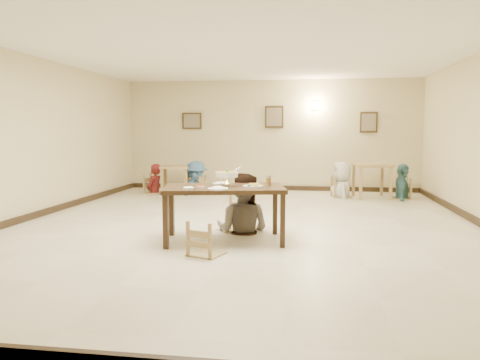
% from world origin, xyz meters
% --- Properties ---
extents(floor, '(10.00, 10.00, 0.00)m').
position_xyz_m(floor, '(0.00, 0.00, 0.00)').
color(floor, beige).
rests_on(floor, ground).
extents(ceiling, '(10.00, 10.00, 0.00)m').
position_xyz_m(ceiling, '(0.00, 0.00, 3.00)').
color(ceiling, white).
rests_on(ceiling, wall_back).
extents(wall_back, '(10.00, 0.00, 10.00)m').
position_xyz_m(wall_back, '(0.00, 5.00, 1.50)').
color(wall_back, beige).
rests_on(wall_back, floor).
extents(wall_front, '(10.00, 0.00, 10.00)m').
position_xyz_m(wall_front, '(0.00, -5.00, 1.50)').
color(wall_front, beige).
rests_on(wall_front, floor).
extents(wall_left, '(0.00, 10.00, 10.00)m').
position_xyz_m(wall_left, '(-4.00, 0.00, 1.50)').
color(wall_left, beige).
rests_on(wall_left, floor).
extents(baseboard_back, '(8.00, 0.06, 0.12)m').
position_xyz_m(baseboard_back, '(0.00, 4.97, 0.06)').
color(baseboard_back, black).
rests_on(baseboard_back, floor).
extents(baseboard_left, '(0.06, 10.00, 0.12)m').
position_xyz_m(baseboard_left, '(-3.97, 0.00, 0.06)').
color(baseboard_left, black).
rests_on(baseboard_left, floor).
extents(picture_a, '(0.55, 0.04, 0.45)m').
position_xyz_m(picture_a, '(-2.20, 4.96, 1.90)').
color(picture_a, '#342613').
rests_on(picture_a, wall_back).
extents(picture_b, '(0.50, 0.04, 0.60)m').
position_xyz_m(picture_b, '(0.10, 4.96, 2.00)').
color(picture_b, '#342613').
rests_on(picture_b, wall_back).
extents(picture_c, '(0.45, 0.04, 0.55)m').
position_xyz_m(picture_c, '(2.60, 4.96, 1.85)').
color(picture_c, '#342613').
rests_on(picture_c, wall_back).
extents(wall_sconce, '(0.16, 0.05, 0.22)m').
position_xyz_m(wall_sconce, '(1.20, 4.96, 2.30)').
color(wall_sconce, '#FFD88C').
rests_on(wall_sconce, wall_back).
extents(main_table, '(1.89, 1.30, 0.81)m').
position_xyz_m(main_table, '(-0.15, -1.16, 0.73)').
color(main_table, '#342112').
rests_on(main_table, floor).
extents(chair_far, '(0.49, 0.49, 1.04)m').
position_xyz_m(chair_far, '(-0.02, -0.34, 0.52)').
color(chair_far, tan).
rests_on(chair_far, floor).
extents(chair_near, '(0.41, 0.41, 0.87)m').
position_xyz_m(chair_near, '(-0.24, -1.95, 0.43)').
color(chair_near, tan).
rests_on(chair_near, floor).
extents(main_diner, '(1.04, 0.88, 1.89)m').
position_xyz_m(main_diner, '(0.02, -0.45, 0.95)').
color(main_diner, gray).
rests_on(main_diner, floor).
extents(curry_warmer, '(0.37, 0.33, 0.30)m').
position_xyz_m(curry_warmer, '(-0.11, -1.14, 0.99)').
color(curry_warmer, silver).
rests_on(curry_warmer, main_table).
extents(rice_plate_far, '(0.27, 0.27, 0.06)m').
position_xyz_m(rice_plate_far, '(-0.24, -0.91, 0.83)').
color(rice_plate_far, white).
rests_on(rice_plate_far, main_table).
extents(rice_plate_near, '(0.28, 0.28, 0.06)m').
position_xyz_m(rice_plate_near, '(-0.17, -1.54, 0.83)').
color(rice_plate_near, white).
rests_on(rice_plate_near, main_table).
extents(fried_plate, '(0.29, 0.29, 0.06)m').
position_xyz_m(fried_plate, '(0.28, -1.18, 0.83)').
color(fried_plate, white).
rests_on(fried_plate, main_table).
extents(chili_dish, '(0.11, 0.11, 0.02)m').
position_xyz_m(chili_dish, '(-0.46, -1.32, 0.82)').
color(chili_dish, white).
rests_on(chili_dish, main_table).
extents(napkin_cutlery, '(0.20, 0.26, 0.03)m').
position_xyz_m(napkin_cutlery, '(-0.57, -1.58, 0.83)').
color(napkin_cutlery, white).
rests_on(napkin_cutlery, main_table).
extents(drink_glass, '(0.07, 0.07, 0.15)m').
position_xyz_m(drink_glass, '(0.48, -0.92, 0.88)').
color(drink_glass, white).
rests_on(drink_glass, main_table).
extents(bg_table_left, '(0.84, 0.84, 0.72)m').
position_xyz_m(bg_table_left, '(-2.37, 3.85, 0.59)').
color(bg_table_left, '#A68652').
rests_on(bg_table_left, floor).
extents(bg_table_right, '(0.94, 0.94, 0.83)m').
position_xyz_m(bg_table_right, '(2.57, 3.80, 0.69)').
color(bg_table_right, '#A68652').
rests_on(bg_table_right, floor).
extents(bg_chair_ll, '(0.45, 0.45, 0.96)m').
position_xyz_m(bg_chair_ll, '(-2.92, 3.79, 0.48)').
color(bg_chair_ll, tan).
rests_on(bg_chair_ll, floor).
extents(bg_chair_lr, '(0.42, 0.42, 0.90)m').
position_xyz_m(bg_chair_lr, '(-1.82, 3.83, 0.45)').
color(bg_chair_lr, tan).
rests_on(bg_chair_lr, floor).
extents(bg_chair_rl, '(0.45, 0.45, 0.96)m').
position_xyz_m(bg_chair_rl, '(1.86, 3.85, 0.48)').
color(bg_chair_rl, tan).
rests_on(bg_chair_rl, floor).
extents(bg_chair_rr, '(0.43, 0.43, 0.91)m').
position_xyz_m(bg_chair_rr, '(3.28, 3.76, 0.45)').
color(bg_chair_rr, tan).
rests_on(bg_chair_rr, floor).
extents(bg_diner_a, '(0.48, 0.63, 1.54)m').
position_xyz_m(bg_diner_a, '(-2.92, 3.79, 0.77)').
color(bg_diner_a, '#5D1616').
rests_on(bg_diner_a, floor).
extents(bg_diner_b, '(0.92, 1.23, 1.70)m').
position_xyz_m(bg_diner_b, '(-1.82, 3.83, 0.85)').
color(bg_diner_b, teal).
rests_on(bg_diner_b, floor).
extents(bg_diner_c, '(0.66, 0.91, 1.72)m').
position_xyz_m(bg_diner_c, '(1.86, 3.85, 0.86)').
color(bg_diner_c, silver).
rests_on(bg_diner_c, floor).
extents(bg_diner_d, '(0.57, 1.04, 1.68)m').
position_xyz_m(bg_diner_d, '(3.28, 3.76, 0.84)').
color(bg_diner_d, teal).
rests_on(bg_diner_d, floor).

